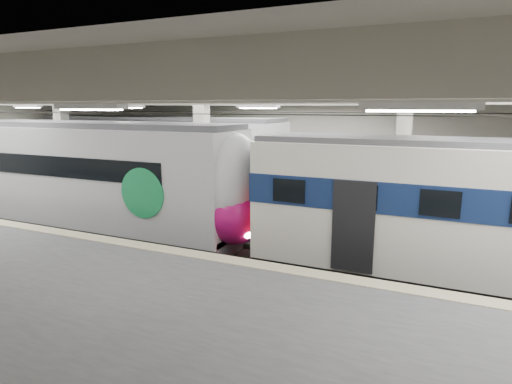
% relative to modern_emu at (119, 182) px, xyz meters
% --- Properties ---
extents(station_hall, '(36.00, 24.00, 5.75)m').
position_rel_modern_emu_xyz_m(station_hall, '(4.89, -1.74, 1.10)').
color(station_hall, black).
rests_on(station_hall, ground).
extents(modern_emu, '(13.48, 2.79, 4.37)m').
position_rel_modern_emu_xyz_m(modern_emu, '(0.00, 0.00, 0.00)').
color(modern_emu, silver).
rests_on(modern_emu, ground).
extents(older_rer, '(12.31, 2.72, 4.11)m').
position_rel_modern_emu_xyz_m(older_rer, '(12.17, 0.00, 0.01)').
color(older_rer, white).
rests_on(older_rer, ground).
extents(far_train, '(13.99, 3.54, 4.43)m').
position_rel_modern_emu_xyz_m(far_train, '(-2.47, 5.50, 0.14)').
color(far_train, silver).
rests_on(far_train, ground).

